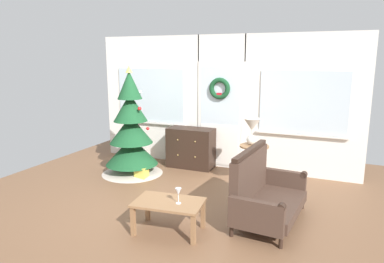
{
  "coord_description": "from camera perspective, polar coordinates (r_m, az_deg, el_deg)",
  "views": [
    {
      "loc": [
        2.19,
        -4.43,
        2.13
      ],
      "look_at": [
        0.05,
        0.55,
        1.0
      ],
      "focal_mm": 33.43,
      "sensor_mm": 36.0,
      "label": 1
    }
  ],
  "objects": [
    {
      "name": "ground_plane",
      "position": [
        5.38,
        -2.85,
        -11.55
      ],
      "size": [
        6.76,
        6.76,
        0.0
      ],
      "primitive_type": "plane",
      "color": "brown"
    },
    {
      "name": "back_wall_with_door",
      "position": [
        6.92,
        4.63,
        4.71
      ],
      "size": [
        5.2,
        0.19,
        2.55
      ],
      "color": "white",
      "rests_on": "ground"
    },
    {
      "name": "christmas_tree",
      "position": [
        6.64,
        -9.68,
        -0.56
      ],
      "size": [
        1.13,
        1.13,
        1.98
      ],
      "color": "#4C331E",
      "rests_on": "ground"
    },
    {
      "name": "dresser_cabinet",
      "position": [
        7.0,
        -0.19,
        -2.62
      ],
      "size": [
        0.9,
        0.45,
        0.78
      ],
      "color": "black",
      "rests_on": "ground"
    },
    {
      "name": "settee_sofa",
      "position": [
        4.87,
        11.25,
        -9.59
      ],
      "size": [
        0.81,
        1.41,
        0.96
      ],
      "color": "black",
      "rests_on": "ground"
    },
    {
      "name": "side_table",
      "position": [
        6.02,
        9.84,
        -4.11
      ],
      "size": [
        0.5,
        0.48,
        0.71
      ],
      "color": "#8E6642",
      "rests_on": "ground"
    },
    {
      "name": "table_lamp",
      "position": [
        5.96,
        9.53,
        0.59
      ],
      "size": [
        0.28,
        0.28,
        0.44
      ],
      "color": "silver",
      "rests_on": "side_table"
    },
    {
      "name": "coffee_table",
      "position": [
        4.49,
        -3.74,
        -11.76
      ],
      "size": [
        0.89,
        0.61,
        0.4
      ],
      "color": "#8E6642",
      "rests_on": "ground"
    },
    {
      "name": "wine_glass",
      "position": [
        4.35,
        -2.19,
        -9.67
      ],
      "size": [
        0.08,
        0.08,
        0.2
      ],
      "color": "silver",
      "rests_on": "coffee_table"
    },
    {
      "name": "gift_box",
      "position": [
        6.5,
        -8.05,
        -6.52
      ],
      "size": [
        0.21,
        0.19,
        0.21
      ],
      "primitive_type": "cube",
      "color": "#D8C64C",
      "rests_on": "ground"
    }
  ]
}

